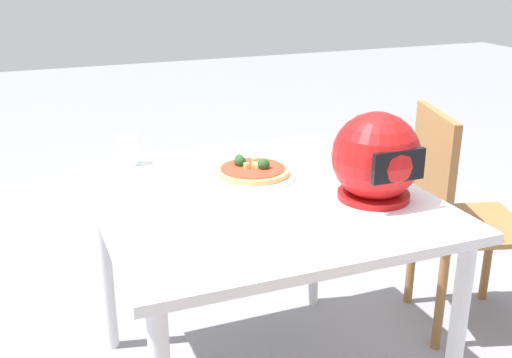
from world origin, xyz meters
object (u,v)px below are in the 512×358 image
Objects in this scene: motorcycle_helmet at (376,158)px; chair_side at (452,210)px; pizza at (253,170)px; dining_table at (259,218)px; drinking_glass at (129,150)px.

motorcycle_helmet reaches higher than chair_side.
pizza is at bearing -49.20° from motorcycle_helmet.
motorcycle_helmet is at bearing 27.42° from chair_side.
dining_table is 0.19m from pizza.
drinking_glass is at bearing -38.58° from pizza.
drinking_glass is (0.63, -0.60, -0.07)m from motorcycle_helmet.
dining_table is at bearing 7.90° from chair_side.
pizza is 0.43m from motorcycle_helmet.
motorcycle_helmet is at bearing 136.35° from drinking_glass.
motorcycle_helmet is at bearing 130.80° from pizza.
motorcycle_helmet is (-0.27, 0.31, 0.10)m from pizza.
drinking_glass is 1.25m from chair_side.
chair_side reaches higher than drinking_glass.
motorcycle_helmet is 0.87m from drinking_glass.
pizza is 0.27× the size of chair_side.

